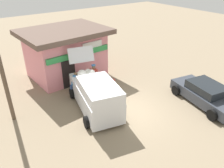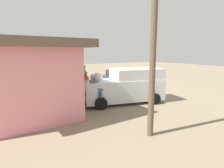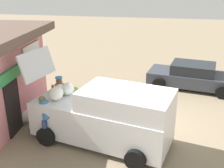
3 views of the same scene
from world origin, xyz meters
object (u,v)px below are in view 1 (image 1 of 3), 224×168
(storefront_bar, at_px, (66,52))
(vendor_standing, at_px, (94,76))
(paint_bucket, at_px, (113,82))
(delivery_van, at_px, (95,94))
(parked_sedan, at_px, (206,94))
(customer_bending, at_px, (75,83))
(unloaded_banana_pile, at_px, (80,81))

(storefront_bar, height_order, vendor_standing, storefront_bar)
(vendor_standing, xyz_separation_m, paint_bucket, (1.41, -0.09, -0.82))
(delivery_van, distance_m, parked_sedan, 6.31)
(delivery_van, xyz_separation_m, customer_bending, (-0.30, 1.84, -0.05))
(unloaded_banana_pile, bearing_deg, parked_sedan, -52.91)
(paint_bucket, bearing_deg, parked_sedan, -58.82)
(customer_bending, bearing_deg, parked_sedan, -40.61)
(storefront_bar, height_order, parked_sedan, storefront_bar)
(storefront_bar, bearing_deg, customer_bending, -107.22)
(parked_sedan, xyz_separation_m, customer_bending, (-5.77, 4.95, 0.32))
(storefront_bar, bearing_deg, paint_bucket, -60.09)
(storefront_bar, relative_size, paint_bucket, 17.58)
(parked_sedan, height_order, paint_bucket, parked_sedan)
(unloaded_banana_pile, bearing_deg, customer_bending, -127.69)
(parked_sedan, xyz_separation_m, paint_bucket, (-2.99, 4.93, -0.41))
(parked_sedan, distance_m, vendor_standing, 6.69)
(unloaded_banana_pile, bearing_deg, delivery_van, -102.98)
(parked_sedan, bearing_deg, delivery_van, 150.38)
(paint_bucket, bearing_deg, unloaded_banana_pile, 142.62)
(storefront_bar, distance_m, delivery_van, 5.08)
(vendor_standing, height_order, paint_bucket, vendor_standing)
(delivery_van, xyz_separation_m, unloaded_banana_pile, (0.73, 3.17, -0.74))
(paint_bucket, bearing_deg, storefront_bar, 119.91)
(parked_sedan, relative_size, customer_bending, 2.99)
(customer_bending, xyz_separation_m, paint_bucket, (2.79, -0.02, -0.72))
(customer_bending, bearing_deg, paint_bucket, -0.34)
(storefront_bar, height_order, delivery_van, storefront_bar)
(parked_sedan, relative_size, paint_bucket, 13.06)
(parked_sedan, height_order, vendor_standing, vendor_standing)
(parked_sedan, height_order, customer_bending, customer_bending)
(vendor_standing, xyz_separation_m, customer_bending, (-1.38, -0.08, -0.10))
(delivery_van, distance_m, customer_bending, 1.86)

